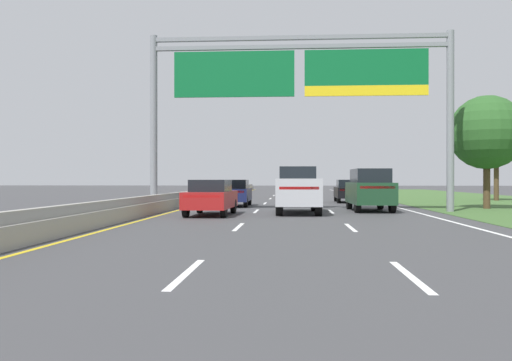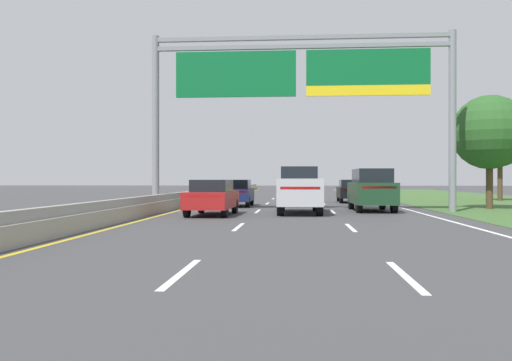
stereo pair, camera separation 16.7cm
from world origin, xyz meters
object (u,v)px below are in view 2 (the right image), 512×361
(car_gold_centre_lane_sedan, at_px, (297,188))
(car_black_right_lane_sedan, at_px, (351,191))
(roadside_tree_far, at_px, (500,145))
(car_darkgreen_right_lane_suv, at_px, (371,189))
(car_red_left_lane_sedan, at_px, (212,197))
(roadside_tree_mid, at_px, (490,132))
(overhead_sign_gantry, at_px, (301,83))
(pickup_truck_silver, at_px, (299,190))
(car_navy_left_lane_sedan, at_px, (236,192))

(car_gold_centre_lane_sedan, distance_m, car_black_right_lane_sedan, 9.95)
(car_gold_centre_lane_sedan, xyz_separation_m, car_black_right_lane_sedan, (3.80, -9.19, 0.00))
(car_black_right_lane_sedan, distance_m, roadside_tree_far, 12.26)
(car_darkgreen_right_lane_suv, distance_m, car_gold_centre_lane_sedan, 20.02)
(car_darkgreen_right_lane_suv, height_order, car_red_left_lane_sedan, car_darkgreen_right_lane_suv)
(car_black_right_lane_sedan, distance_m, roadside_tree_mid, 10.95)
(overhead_sign_gantry, bearing_deg, pickup_truck_silver, -94.06)
(car_gold_centre_lane_sedan, xyz_separation_m, car_red_left_lane_sedan, (-3.73, -23.42, 0.00))
(pickup_truck_silver, relative_size, car_gold_centre_lane_sedan, 1.23)
(car_gold_centre_lane_sedan, height_order, car_black_right_lane_sedan, same)
(car_darkgreen_right_lane_suv, distance_m, car_black_right_lane_sedan, 10.47)
(roadside_tree_far, bearing_deg, roadside_tree_mid, -112.22)
(car_black_right_lane_sedan, relative_size, roadside_tree_mid, 0.73)
(car_navy_left_lane_sedan, distance_m, car_red_left_lane_sedan, 8.10)
(car_red_left_lane_sedan, bearing_deg, roadside_tree_far, -45.14)
(pickup_truck_silver, distance_m, car_navy_left_lane_sedan, 7.31)
(overhead_sign_gantry, distance_m, car_black_right_lane_sedan, 12.89)
(roadside_tree_mid, bearing_deg, pickup_truck_silver, -157.33)
(pickup_truck_silver, height_order, roadside_tree_far, roadside_tree_far)
(car_navy_left_lane_sedan, relative_size, car_red_left_lane_sedan, 0.99)
(car_red_left_lane_sedan, bearing_deg, roadside_tree_mid, -65.20)
(pickup_truck_silver, relative_size, car_darkgreen_right_lane_suv, 1.15)
(car_navy_left_lane_sedan, relative_size, roadside_tree_far, 0.76)
(overhead_sign_gantry, height_order, car_black_right_lane_sedan, overhead_sign_gantry)
(car_red_left_lane_sedan, distance_m, car_black_right_lane_sedan, 16.09)
(pickup_truck_silver, bearing_deg, overhead_sign_gantry, -4.60)
(overhead_sign_gantry, xyz_separation_m, car_darkgreen_right_lane_suv, (3.53, 0.61, -5.26))
(car_gold_centre_lane_sedan, xyz_separation_m, roadside_tree_mid, (10.29, -17.38, 3.28))
(car_navy_left_lane_sedan, distance_m, car_gold_centre_lane_sedan, 15.72)
(car_darkgreen_right_lane_suv, relative_size, roadside_tree_far, 0.82)
(car_black_right_lane_sedan, bearing_deg, car_darkgreen_right_lane_suv, -179.51)
(car_red_left_lane_sedan, bearing_deg, car_navy_left_lane_sedan, 0.29)
(roadside_tree_far, bearing_deg, car_red_left_lane_sedan, -136.66)
(car_darkgreen_right_lane_suv, relative_size, car_black_right_lane_sedan, 1.07)
(overhead_sign_gantry, bearing_deg, roadside_tree_mid, 16.02)
(car_red_left_lane_sedan, distance_m, roadside_tree_far, 26.06)
(overhead_sign_gantry, bearing_deg, car_navy_left_lane_sedan, 127.31)
(overhead_sign_gantry, distance_m, car_darkgreen_right_lane_suv, 6.36)
(car_navy_left_lane_sedan, distance_m, car_black_right_lane_sedan, 9.57)
(car_darkgreen_right_lane_suv, relative_size, car_red_left_lane_sedan, 1.06)
(overhead_sign_gantry, xyz_separation_m, car_navy_left_lane_sedan, (-3.78, 4.96, -5.54))
(pickup_truck_silver, relative_size, car_red_left_lane_sedan, 1.22)
(car_gold_centre_lane_sedan, bearing_deg, car_red_left_lane_sedan, 171.18)
(car_red_left_lane_sedan, distance_m, roadside_tree_mid, 15.61)
(car_red_left_lane_sedan, bearing_deg, pickup_truck_silver, -63.59)
(roadside_tree_mid, distance_m, roadside_tree_far, 12.65)
(car_gold_centre_lane_sedan, distance_m, roadside_tree_far, 16.44)
(car_gold_centre_lane_sedan, distance_m, car_red_left_lane_sedan, 23.71)
(car_red_left_lane_sedan, xyz_separation_m, roadside_tree_far, (18.80, 17.74, 3.32))
(car_navy_left_lane_sedan, xyz_separation_m, roadside_tree_far, (18.62, 9.64, 3.32))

